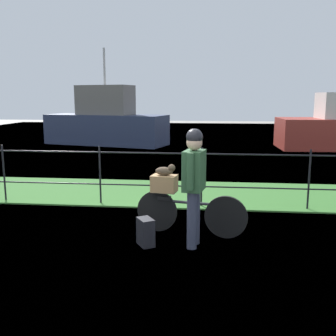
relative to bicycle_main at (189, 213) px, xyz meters
name	(u,v)px	position (x,y,z in m)	size (l,w,h in m)	color
ground_plane	(129,243)	(-0.85, -0.47, -0.35)	(60.00, 60.00, 0.00)	gray
grass_strip	(157,193)	(-0.85, 2.53, -0.33)	(27.00, 2.40, 0.03)	#38702D
harbor_water	(184,145)	(-0.85, 11.45, -0.34)	(30.00, 30.00, 0.00)	#426684
iron_fence	(150,172)	(-0.85, 1.55, 0.33)	(18.04, 0.04, 1.16)	black
bicycle_main	(189,213)	(0.00, 0.00, 0.00)	(1.72, 0.37, 0.65)	black
wooden_crate	(164,183)	(-0.40, 0.08, 0.44)	(0.38, 0.26, 0.26)	#A87F51
terrier_dog	(166,170)	(-0.37, 0.07, 0.64)	(0.32, 0.19, 0.18)	#4C3D2D
cyclist_person	(194,177)	(0.08, -0.47, 0.66)	(0.33, 0.53, 1.68)	#383D51
backpack_on_paving	(146,232)	(-0.60, -0.53, -0.15)	(0.28, 0.18, 0.40)	black
moored_boat_near	(106,123)	(-4.37, 11.36, 0.62)	(5.75, 3.08, 4.22)	#2D3856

